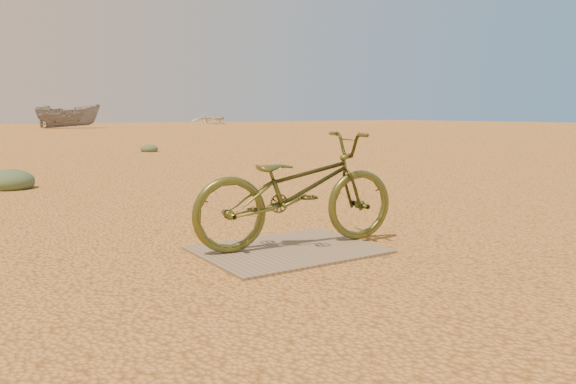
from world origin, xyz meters
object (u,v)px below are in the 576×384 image
plywood_board (288,250)px  bicycle (297,190)px  boat_far_right (212,119)px  boat_mid_right (68,116)px

plywood_board → bicycle: bicycle is taller
plywood_board → boat_far_right: boat_far_right is taller
plywood_board → bicycle: size_ratio=0.79×
plywood_board → boat_mid_right: bearing=80.7°
plywood_board → boat_mid_right: boat_mid_right is taller
boat_mid_right → boat_far_right: (16.03, 9.69, -0.35)m
bicycle → boat_mid_right: boat_mid_right is taller
bicycle → boat_mid_right: 39.94m
plywood_board → bicycle: (0.13, 0.06, 0.48)m
boat_far_right → bicycle: bearing=-106.6°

